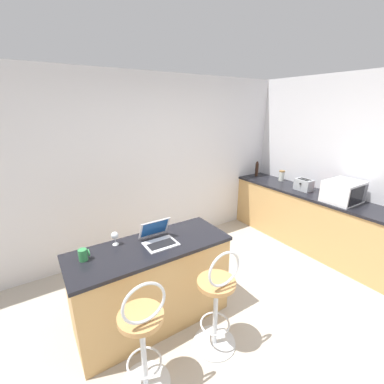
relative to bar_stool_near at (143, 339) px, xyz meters
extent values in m
plane|color=#ADA393|center=(0.90, -0.19, -0.50)|extent=(20.00, 20.00, 0.00)
cube|color=silver|center=(0.90, 2.05, 0.80)|extent=(12.00, 0.06, 2.60)
cube|color=tan|center=(0.35, 0.60, -0.07)|extent=(1.51, 0.57, 0.85)
cube|color=black|center=(0.35, 0.60, 0.37)|extent=(1.54, 0.60, 0.03)
cube|color=tan|center=(3.09, 0.66, -0.07)|extent=(0.57, 2.71, 0.85)
cube|color=black|center=(3.09, 0.66, 0.37)|extent=(0.60, 2.74, 0.03)
cylinder|color=silver|center=(0.00, 0.02, -0.49)|extent=(0.40, 0.40, 0.02)
cylinder|color=silver|center=(0.00, 0.02, -0.15)|extent=(0.04, 0.04, 0.67)
torus|color=silver|center=(0.00, 0.02, -0.25)|extent=(0.28, 0.28, 0.02)
cylinder|color=#B7844C|center=(0.00, 0.02, 0.20)|extent=(0.34, 0.34, 0.04)
torus|color=silver|center=(0.00, -0.08, 0.39)|extent=(0.32, 0.02, 0.32)
cylinder|color=silver|center=(0.70, 0.02, -0.49)|extent=(0.40, 0.40, 0.02)
cylinder|color=silver|center=(0.70, 0.02, -0.15)|extent=(0.04, 0.04, 0.67)
torus|color=silver|center=(0.70, 0.02, -0.25)|extent=(0.28, 0.28, 0.02)
cylinder|color=#B7844C|center=(0.70, 0.02, 0.20)|extent=(0.34, 0.34, 0.04)
torus|color=silver|center=(0.70, -0.08, 0.39)|extent=(0.32, 0.02, 0.32)
cube|color=silver|center=(0.44, 0.56, 0.39)|extent=(0.30, 0.23, 0.01)
cube|color=black|center=(0.44, 0.54, 0.40)|extent=(0.26, 0.13, 0.00)
cube|color=silver|center=(0.44, 0.69, 0.51)|extent=(0.30, 0.11, 0.20)
cube|color=#19478C|center=(0.44, 0.69, 0.51)|extent=(0.27, 0.09, 0.17)
cube|color=silver|center=(3.07, 0.25, 0.54)|extent=(0.48, 0.39, 0.30)
cube|color=black|center=(3.03, 0.05, 0.54)|extent=(0.34, 0.01, 0.24)
cube|color=#4C4C51|center=(3.25, 0.05, 0.54)|extent=(0.10, 0.01, 0.24)
cube|color=#9EA3A8|center=(3.08, 0.85, 0.48)|extent=(0.17, 0.25, 0.18)
cube|color=black|center=(3.05, 0.85, 0.57)|extent=(0.04, 0.18, 0.00)
cube|color=black|center=(3.11, 0.85, 0.57)|extent=(0.04, 0.18, 0.00)
cube|color=black|center=(2.99, 0.85, 0.51)|extent=(0.02, 0.02, 0.02)
cylinder|color=red|center=(3.27, 0.65, 0.44)|extent=(0.08, 0.08, 0.10)
torus|color=red|center=(3.32, 0.65, 0.45)|extent=(0.01, 0.07, 0.07)
cylinder|color=silver|center=(3.25, 1.41, 0.47)|extent=(0.09, 0.09, 0.16)
cylinder|color=olive|center=(3.25, 1.41, 0.56)|extent=(0.10, 0.10, 0.02)
cylinder|color=silver|center=(0.08, 0.80, 0.39)|extent=(0.06, 0.06, 0.00)
cylinder|color=silver|center=(0.08, 0.80, 0.43)|extent=(0.01, 0.01, 0.07)
sphere|color=silver|center=(0.08, 0.80, 0.49)|extent=(0.07, 0.07, 0.07)
cylinder|color=#331E14|center=(3.12, 1.88, 0.51)|extent=(0.06, 0.06, 0.24)
sphere|color=#331E14|center=(3.12, 1.88, 0.65)|extent=(0.04, 0.04, 0.04)
cylinder|color=#338447|center=(-0.24, 0.68, 0.44)|extent=(0.07, 0.07, 0.10)
torus|color=#338447|center=(-0.19, 0.68, 0.45)|extent=(0.01, 0.07, 0.07)
camera|label=1|loc=(-0.49, -1.43, 1.65)|focal=24.00mm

